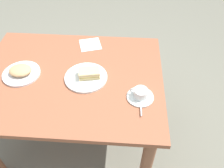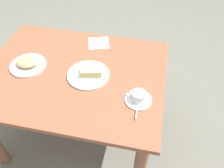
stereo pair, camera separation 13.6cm
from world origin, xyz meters
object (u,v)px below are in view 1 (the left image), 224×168
spoon (141,106)px  napkin (90,45)px  side_plate (22,74)px  coffee_saucer (140,97)px  dining_table (72,89)px  sandwich_plate (86,77)px  coffee_cup (140,93)px  sandwich_front (89,73)px

spoon → napkin: size_ratio=0.66×
spoon → side_plate: bearing=163.9°
coffee_saucer → side_plate: (-0.76, 0.15, 0.00)m
spoon → coffee_saucer: bearing=91.9°
dining_table → napkin: napkin is taller
coffee_saucer → side_plate: bearing=169.2°
coffee_saucer → napkin: 0.61m
dining_table → sandwich_plate: size_ratio=4.40×
coffee_saucer → coffee_cup: bearing=160.6°
spoon → side_plate: size_ratio=0.41×
side_plate → napkin: (0.40, 0.35, -0.01)m
dining_table → spoon: bearing=-26.8°
sandwich_front → sandwich_plate: bearing=-162.9°
coffee_cup → coffee_saucer: bearing=-19.4°
sandwich_front → napkin: 0.35m
sandwich_front → coffee_cup: bearing=-24.7°
sandwich_plate → spoon: size_ratio=2.76×
sandwich_plate → sandwich_front: sandwich_front is taller
sandwich_plate → sandwich_front: (0.02, 0.01, 0.03)m
sandwich_plate → spoon: 0.41m
dining_table → spoon: 0.52m
coffee_saucer → side_plate: side_plate is taller
spoon → dining_table: bearing=153.2°
sandwich_plate → side_plate: same height
coffee_cup → dining_table: bearing=161.3°
sandwich_front → napkin: bearing=97.2°
spoon → napkin: (-0.37, 0.57, -0.01)m
side_plate → sandwich_plate: bearing=-0.8°
side_plate → napkin: 0.53m
sandwich_front → coffee_cup: (0.32, -0.15, 0.00)m
coffee_saucer → spoon: size_ratio=1.61×
sandwich_plate → side_plate: size_ratio=1.14×
coffee_saucer → sandwich_plate: bearing=157.7°
coffee_saucer → dining_table: bearing=161.3°
dining_table → coffee_saucer: size_ratio=7.56×
side_plate → coffee_cup: bearing=-10.8°
sandwich_plate → coffee_cup: bearing=-22.3°
coffee_cup → spoon: (0.00, -0.08, -0.03)m
sandwich_front → coffee_saucer: sandwich_front is taller
coffee_saucer → side_plate: size_ratio=0.66×
dining_table → coffee_cup: bearing=-18.7°
sandwich_plate → spoon: bearing=-32.1°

